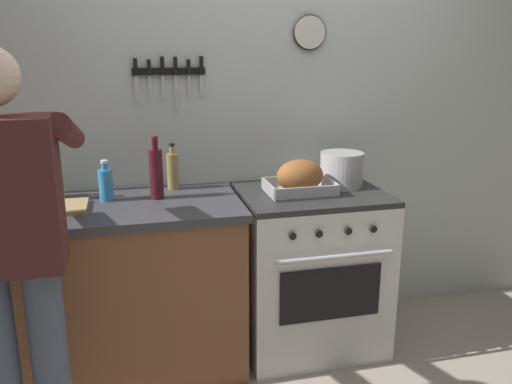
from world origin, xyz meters
TOP-DOWN VIEW (x-y plane):
  - wall_back at (0.00, 1.35)m, footprint 6.00×0.13m
  - counter_block at (-1.20, 0.99)m, footprint 2.03×0.65m
  - stove at (0.22, 0.99)m, footprint 0.76×0.67m
  - person_cook at (-1.16, 0.40)m, footprint 0.51×0.63m
  - roasting_pan at (0.14, 0.97)m, footprint 0.35×0.26m
  - stock_pot at (0.41, 1.05)m, footprint 0.24×0.24m
  - cutting_board at (-1.11, 0.97)m, footprint 0.36×0.24m
  - bottle_wine_red at (-0.59, 1.05)m, footprint 0.07×0.07m
  - bottle_dish_soap at (-0.84, 1.08)m, footprint 0.07×0.07m
  - bottle_soy_sauce at (-1.16, 1.21)m, footprint 0.06×0.06m
  - bottle_cooking_oil at (-1.08, 1.15)m, footprint 0.07×0.07m
  - bottle_vinegar at (-0.49, 1.22)m, footprint 0.06×0.06m

SIDE VIEW (x-z plane):
  - stove at x=0.22m, z-range 0.00..0.90m
  - counter_block at x=-1.20m, z-range 0.00..0.90m
  - cutting_board at x=-1.11m, z-range 0.90..0.92m
  - person_cook at x=-1.16m, z-range 0.12..1.78m
  - roasting_pan at x=0.14m, z-range 0.89..1.07m
  - bottle_dish_soap at x=-0.84m, z-range 0.88..1.09m
  - bottle_soy_sauce at x=-1.16m, z-range 0.88..1.09m
  - stock_pot at x=0.41m, z-range 0.90..1.09m
  - bottle_cooking_oil at x=-1.08m, z-range 0.88..1.12m
  - bottle_vinegar at x=-0.49m, z-range 0.88..1.13m
  - bottle_wine_red at x=-0.59m, z-range 0.87..1.19m
  - wall_back at x=0.00m, z-range 0.00..2.60m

